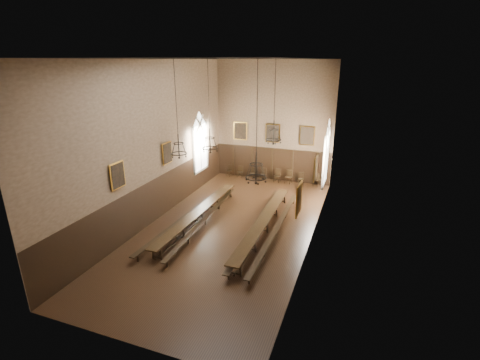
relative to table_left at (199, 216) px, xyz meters
The scene contains 34 objects.
floor 1.98m from the table_left, ahead, with size 9.00×18.00×0.02m, color black.
ceiling 8.85m from the table_left, ahead, with size 9.00×18.00×0.02m, color black.
wall_back 10.06m from the table_left, 77.80° to the left, with size 9.00×0.02×9.00m, color #876C53.
wall_front 10.14m from the table_left, 77.91° to the right, with size 9.00×0.02×9.00m, color #876C53.
wall_left 4.86m from the table_left, behind, with size 0.02×18.00×9.00m, color #876C53.
wall_right 7.66m from the table_left, ahead, with size 0.02×18.00×9.00m, color #876C53.
wainscot_panelling 2.13m from the table_left, ahead, with size 9.00×18.00×2.50m, color black, non-canonical shape.
table_left is the anchor object (origin of this frame).
table_right 3.83m from the table_left, ahead, with size 0.74×9.67×0.75m.
bench_left_outer 0.70m from the table_left, 167.98° to the right, with size 0.65×10.02×0.45m.
bench_left_inner 0.51m from the table_left, 18.71° to the right, with size 0.76×9.78×0.44m.
bench_right_inner 3.47m from the table_left, ahead, with size 0.75×10.33×0.46m.
bench_right_outer 4.59m from the table_left, ahead, with size 0.33×10.00×0.45m.
chair_0 8.62m from the table_left, 100.00° to the left, with size 0.51×0.51×0.93m.
chair_1 8.55m from the table_left, 93.87° to the left, with size 0.41×0.41×0.92m.
chair_2 8.57m from the table_left, 87.13° to the left, with size 0.48×0.48×0.91m.
chair_3 8.59m from the table_left, 80.87° to the left, with size 0.47×0.47×0.96m.
chair_4 8.81m from the table_left, 73.47° to the left, with size 0.50×0.50×1.01m.
chair_5 9.11m from the table_left, 68.20° to the left, with size 0.51×0.51×1.01m.
chair_6 9.53m from the table_left, 62.92° to the left, with size 0.45×0.45×0.92m.
chair_7 10.18m from the table_left, 57.28° to the left, with size 0.50×0.50×0.95m.
chandelier_back_left 4.40m from the table_left, 93.48° to the left, with size 0.95×0.95×5.22m.
chandelier_back_right 6.34m from the table_left, 31.70° to the left, with size 0.87×0.87×4.46m.
chandelier_front_left 5.15m from the table_left, 84.47° to the right, with size 0.77×0.77×4.44m.
chandelier_front_right 6.25m from the table_left, 30.45° to the right, with size 0.94×0.94×5.15m.
portrait_back_0 9.47m from the table_left, 94.28° to the left, with size 1.10×0.12×1.40m.
portrait_back_1 9.64m from the table_left, 77.63° to the left, with size 1.10×0.12×1.40m.
portrait_back_2 10.48m from the table_left, 62.81° to the left, with size 1.10×0.12×1.40m.
portrait_left_0 4.24m from the table_left, 158.61° to the left, with size 0.12×1.00×1.30m.
portrait_left_1 5.44m from the table_left, 124.57° to the right, with size 0.12×1.00×1.30m.
portrait_right_0 7.21m from the table_left, ahead, with size 0.12×1.00×1.30m.
portrait_right_1 7.97m from the table_left, 29.28° to the right, with size 0.12×1.00×1.30m.
window_right 8.92m from the table_left, 40.59° to the left, with size 0.20×2.20×4.60m, color white, non-canonical shape.
window_left 6.72m from the table_left, 114.54° to the left, with size 0.20×2.20×4.60m, color white, non-canonical shape.
Camera 1 is at (6.55, -16.34, 8.95)m, focal length 26.00 mm.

